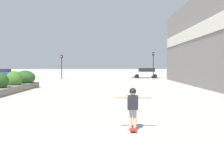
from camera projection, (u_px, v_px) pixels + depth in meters
name	position (u px, v px, depth m)	size (l,w,h in m)	color
skateboard	(133.00, 129.00, 7.21)	(0.23, 0.63, 0.09)	maroon
skateboarder	(133.00, 104.00, 7.18)	(1.08, 0.20, 1.16)	tan
car_leftmost	(146.00, 73.00, 39.15)	(4.44, 2.00, 1.56)	#BCBCC1
car_center_left	(3.00, 73.00, 40.87)	(4.41, 1.90, 1.39)	navy
car_center_right	(214.00, 72.00, 41.53)	(4.68, 1.88, 1.53)	maroon
traffic_light_left	(62.00, 63.00, 35.42)	(0.28, 0.30, 3.46)	black
traffic_light_right	(153.00, 61.00, 35.09)	(0.28, 0.30, 3.82)	black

